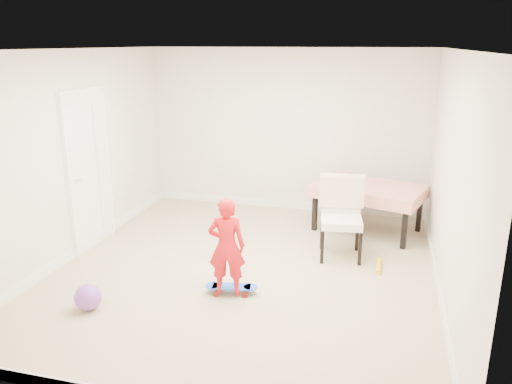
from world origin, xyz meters
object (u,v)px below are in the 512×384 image
(dining_chair, at_px, (341,219))
(child, at_px, (227,249))
(dining_table, at_px, (367,208))
(skateboard, at_px, (232,289))
(balloon, at_px, (88,297))

(dining_chair, bearing_deg, child, -136.66)
(child, bearing_deg, dining_table, -131.81)
(skateboard, relative_size, balloon, 2.09)
(dining_chair, height_order, skateboard, dining_chair)
(dining_chair, relative_size, balloon, 3.72)
(dining_table, xyz_separation_m, dining_chair, (-0.29, -1.04, 0.17))
(skateboard, relative_size, child, 0.53)
(dining_table, bearing_deg, dining_chair, -88.18)
(child, bearing_deg, balloon, 14.53)
(dining_chair, bearing_deg, balloon, -147.95)
(skateboard, bearing_deg, dining_chair, 40.53)
(child, xyz_separation_m, balloon, (-1.31, -0.65, -0.41))
(child, distance_m, balloon, 1.52)
(dining_table, distance_m, balloon, 4.07)
(dining_table, xyz_separation_m, child, (-1.38, -2.40, 0.20))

